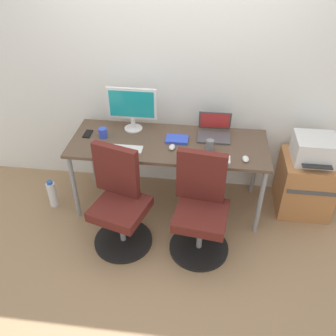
# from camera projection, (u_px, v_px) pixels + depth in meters

# --- Properties ---
(ground_plane) EXTENTS (5.28, 5.28, 0.00)m
(ground_plane) POSITION_uv_depth(u_px,v_px,m) (169.00, 202.00, 3.84)
(ground_plane) COLOR #9E7A56
(back_wall) EXTENTS (4.40, 0.04, 2.60)m
(back_wall) POSITION_uv_depth(u_px,v_px,m) (174.00, 70.00, 3.42)
(back_wall) COLOR white
(back_wall) RESTS_ON ground
(desk) EXTENTS (1.86, 0.70, 0.75)m
(desk) POSITION_uv_depth(u_px,v_px,m) (169.00, 148.00, 3.43)
(desk) COLOR brown
(desk) RESTS_ON ground
(office_chair_left) EXTENTS (0.55, 0.55, 0.94)m
(office_chair_left) POSITION_uv_depth(u_px,v_px,m) (120.00, 203.00, 3.20)
(office_chair_left) COLOR black
(office_chair_left) RESTS_ON ground
(office_chair_right) EXTENTS (0.54, 0.54, 0.94)m
(office_chair_right) POSITION_uv_depth(u_px,v_px,m) (201.00, 210.00, 3.13)
(office_chair_right) COLOR black
(office_chair_right) RESTS_ON ground
(side_cabinet) EXTENTS (0.50, 0.51, 0.59)m
(side_cabinet) POSITION_uv_depth(u_px,v_px,m) (304.00, 184.00, 3.62)
(side_cabinet) COLOR #B77542
(side_cabinet) RESTS_ON ground
(printer) EXTENTS (0.38, 0.40, 0.24)m
(printer) POSITION_uv_depth(u_px,v_px,m) (314.00, 149.00, 3.38)
(printer) COLOR silver
(printer) RESTS_ON side_cabinet
(water_bottle_on_floor) EXTENTS (0.09, 0.09, 0.31)m
(water_bottle_on_floor) POSITION_uv_depth(u_px,v_px,m) (52.00, 194.00, 3.73)
(water_bottle_on_floor) COLOR white
(water_bottle_on_floor) RESTS_ON ground
(desktop_monitor) EXTENTS (0.48, 0.18, 0.43)m
(desktop_monitor) POSITION_uv_depth(u_px,v_px,m) (132.00, 106.00, 3.45)
(desktop_monitor) COLOR silver
(desktop_monitor) RESTS_ON desk
(open_laptop) EXTENTS (0.31, 0.28, 0.22)m
(open_laptop) POSITION_uv_depth(u_px,v_px,m) (214.00, 131.00, 3.47)
(open_laptop) COLOR #4C4C51
(open_laptop) RESTS_ON desk
(keyboard_by_monitor) EXTENTS (0.34, 0.12, 0.02)m
(keyboard_by_monitor) POSITION_uv_depth(u_px,v_px,m) (124.00, 149.00, 3.29)
(keyboard_by_monitor) COLOR silver
(keyboard_by_monitor) RESTS_ON desk
(keyboard_by_laptop) EXTENTS (0.34, 0.12, 0.02)m
(keyboard_by_laptop) POSITION_uv_depth(u_px,v_px,m) (211.00, 159.00, 3.16)
(keyboard_by_laptop) COLOR silver
(keyboard_by_laptop) RESTS_ON desk
(mouse_by_monitor) EXTENTS (0.06, 0.10, 0.03)m
(mouse_by_monitor) POSITION_uv_depth(u_px,v_px,m) (172.00, 147.00, 3.30)
(mouse_by_monitor) COLOR silver
(mouse_by_monitor) RESTS_ON desk
(mouse_by_laptop) EXTENTS (0.06, 0.10, 0.03)m
(mouse_by_laptop) POSITION_uv_depth(u_px,v_px,m) (246.00, 159.00, 3.14)
(mouse_by_laptop) COLOR silver
(mouse_by_laptop) RESTS_ON desk
(coffee_mug) EXTENTS (0.08, 0.08, 0.09)m
(coffee_mug) POSITION_uv_depth(u_px,v_px,m) (103.00, 133.00, 3.45)
(coffee_mug) COLOR blue
(coffee_mug) RESTS_ON desk
(pen_cup) EXTENTS (0.07, 0.07, 0.10)m
(pen_cup) POSITION_uv_depth(u_px,v_px,m) (210.00, 145.00, 3.26)
(pen_cup) COLOR slate
(pen_cup) RESTS_ON desk
(phone_near_laptop) EXTENTS (0.07, 0.14, 0.01)m
(phone_near_laptop) POSITION_uv_depth(u_px,v_px,m) (88.00, 134.00, 3.51)
(phone_near_laptop) COLOR black
(phone_near_laptop) RESTS_ON desk
(notebook) EXTENTS (0.21, 0.15, 0.03)m
(notebook) POSITION_uv_depth(u_px,v_px,m) (177.00, 139.00, 3.42)
(notebook) COLOR blue
(notebook) RESTS_ON desk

